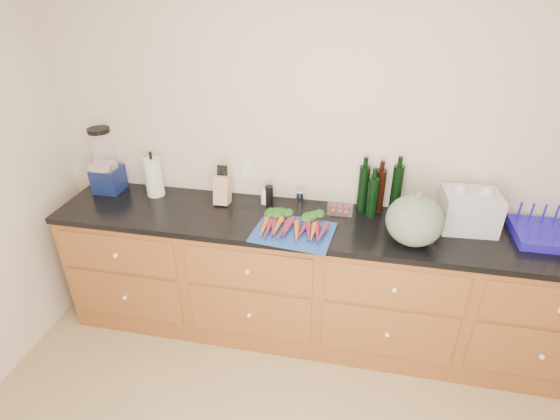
% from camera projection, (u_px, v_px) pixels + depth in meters
% --- Properties ---
extents(wall_back, '(4.10, 0.05, 2.60)m').
position_uv_depth(wall_back, '(334.00, 152.00, 2.92)').
color(wall_back, beige).
rests_on(wall_back, ground).
extents(cabinets, '(3.60, 0.64, 0.90)m').
position_uv_depth(cabinets, '(323.00, 283.00, 3.05)').
color(cabinets, brown).
rests_on(cabinets, ground).
extents(countertop, '(3.64, 0.62, 0.04)m').
position_uv_depth(countertop, '(326.00, 226.00, 2.82)').
color(countertop, black).
rests_on(countertop, cabinets).
extents(cutting_board, '(0.52, 0.42, 0.01)m').
position_uv_depth(cutting_board, '(294.00, 232.00, 2.71)').
color(cutting_board, '#1D4099').
rests_on(cutting_board, countertop).
extents(carrots, '(0.42, 0.31, 0.06)m').
position_uv_depth(carrots, '(295.00, 225.00, 2.73)').
color(carrots, orange).
rests_on(carrots, cutting_board).
extents(squash, '(0.33, 0.33, 0.30)m').
position_uv_depth(squash, '(415.00, 220.00, 2.55)').
color(squash, '#566353').
rests_on(squash, countertop).
extents(blender_appliance, '(0.19, 0.19, 0.48)m').
position_uv_depth(blender_appliance, '(105.00, 164.00, 3.13)').
color(blender_appliance, '#101B4E').
rests_on(blender_appliance, countertop).
extents(paper_towel, '(0.12, 0.12, 0.28)m').
position_uv_depth(paper_towel, '(154.00, 177.00, 3.10)').
color(paper_towel, white).
rests_on(paper_towel, countertop).
extents(knife_block, '(0.10, 0.10, 0.20)m').
position_uv_depth(knife_block, '(223.00, 189.00, 3.01)').
color(knife_block, tan).
rests_on(knife_block, countertop).
extents(grinder_salt, '(0.05, 0.05, 0.11)m').
position_uv_depth(grinder_salt, '(264.00, 197.00, 3.02)').
color(grinder_salt, white).
rests_on(grinder_salt, countertop).
extents(grinder_pepper, '(0.05, 0.05, 0.14)m').
position_uv_depth(grinder_pepper, '(269.00, 195.00, 3.01)').
color(grinder_pepper, black).
rests_on(grinder_pepper, countertop).
extents(canister_chrome, '(0.05, 0.05, 0.11)m').
position_uv_depth(canister_chrome, '(300.00, 200.00, 2.98)').
color(canister_chrome, silver).
rests_on(canister_chrome, countertop).
extents(tomato_box, '(0.17, 0.13, 0.08)m').
position_uv_depth(tomato_box, '(340.00, 206.00, 2.93)').
color(tomato_box, white).
rests_on(tomato_box, countertop).
extents(bottles, '(0.28, 0.14, 0.34)m').
position_uv_depth(bottles, '(378.00, 192.00, 2.86)').
color(bottles, black).
rests_on(bottles, countertop).
extents(grocery_bag, '(0.35, 0.29, 0.24)m').
position_uv_depth(grocery_bag, '(469.00, 211.00, 2.71)').
color(grocery_bag, silver).
rests_on(grocery_bag, countertop).
extents(dish_rack, '(0.44, 0.35, 0.18)m').
position_uv_depth(dish_rack, '(553.00, 233.00, 2.63)').
color(dish_rack, '#1E14B4').
rests_on(dish_rack, countertop).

